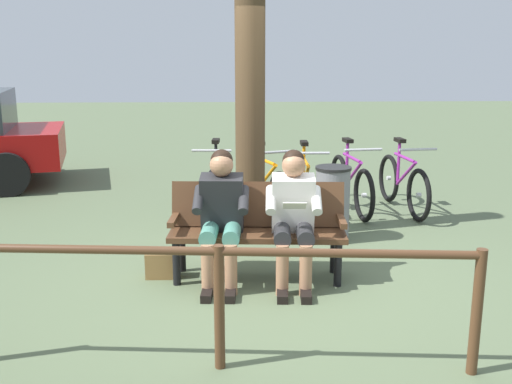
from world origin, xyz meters
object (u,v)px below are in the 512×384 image
Objects in this scene: bench at (258,223)px; handbag at (162,265)px; bicycle_red at (215,185)px; bicycle_purple at (351,184)px; bicycle_orange at (305,188)px; person_companion at (221,211)px; person_reading at (293,211)px; tree_trunk at (250,60)px; bicycle_silver at (264,187)px; bicycle_blue at (403,184)px; litter_bin at (332,204)px.

handbag is at bearing 5.25° from bench.
bench is 0.97× the size of bicycle_red.
bicycle_purple is 0.67m from bicycle_orange.
person_companion is 2.43m from bicycle_orange.
person_reading is 0.71× the size of bicycle_red.
bicycle_red is (1.77, -0.01, 0.00)m from bicycle_purple.
tree_trunk is (-0.30, -1.34, 1.29)m from person_companion.
person_companion is (0.33, 0.14, 0.16)m from bench.
bicycle_orange and bicycle_silver have the same top height.
bicycle_orange and bicycle_red have the same top height.
person_reading reaches higher than bicycle_silver.
bicycle_red is at bearing -96.56° from bicycle_blue.
person_reading is at bearing 172.40° from handbag.
bicycle_silver is at bearing -116.32° from handbag.
bicycle_purple and bicycle_red have the same top height.
bench is 5.42× the size of handbag.
handbag is 2.61m from bicycle_orange.
tree_trunk is at bearing -32.34° from bicycle_silver.
bicycle_purple reaches higher than litter_bin.
bicycle_orange is at bearing -78.17° from bicycle_purple.
bicycle_red is at bearing -43.50° from litter_bin.
person_companion is 1.69m from litter_bin.
tree_trunk reaches higher than person_companion.
bicycle_orange is 1.00× the size of bicycle_red.
tree_trunk is 2.33× the size of bicycle_orange.
person_reading is 0.72× the size of bicycle_purple.
bicycle_blue is 1.05× the size of bicycle_silver.
bench is 2.16m from bicycle_orange.
bicycle_purple is at bearing -116.58° from bench.
bicycle_blue is 1.00× the size of bicycle_orange.
person_reading is 2.28m from bicycle_orange.
person_companion is at bearing -23.90° from bicycle_orange.
bicycle_purple is at bearing -133.86° from handbag.
bicycle_blue is (-2.03, -1.06, -1.60)m from tree_trunk.
litter_bin is (-0.90, 0.17, -1.54)m from tree_trunk.
bicycle_silver is (0.69, -1.10, -0.06)m from litter_bin.
person_companion is 0.31× the size of tree_trunk.
bicycle_blue is (-2.89, -2.28, 0.24)m from handbag.
bicycle_purple is (0.69, -0.01, 0.00)m from bicycle_blue.
tree_trunk is (0.03, -1.19, 1.45)m from bench.
litter_bin is at bearing 10.93° from bicycle_orange.
bicycle_silver is at bearing -91.86° from bicycle_blue.
person_reading is 0.72× the size of bicycle_blue.
tree_trunk reaches higher than bench.
bicycle_silver reaches higher than handbag.
tree_trunk is (-0.85, -1.22, 1.84)m from handbag.
litter_bin is 0.52× the size of bicycle_silver.
handbag is at bearing -51.32° from bicycle_purple.
bicycle_silver is at bearing -102.54° from tree_trunk.
bicycle_red reaches higher than handbag.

